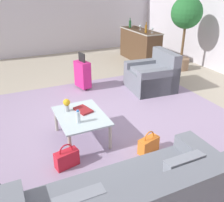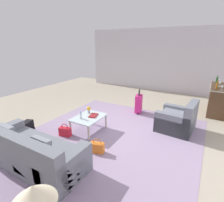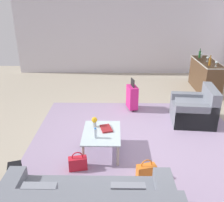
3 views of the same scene
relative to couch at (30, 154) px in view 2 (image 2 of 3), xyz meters
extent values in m
plane|color=#A89E89|center=(-2.19, 0.60, -0.29)|extent=(12.00, 12.00, 0.00)
cube|color=silver|center=(-7.25, 0.60, 1.26)|extent=(0.12, 8.00, 3.10)
cube|color=#9984A3|center=(-1.59, 0.80, -0.29)|extent=(5.20, 4.40, 0.01)
cube|color=slate|center=(-0.09, 0.00, -0.07)|extent=(0.90, 2.26, 0.45)
cube|color=slate|center=(0.25, 0.00, 0.12)|extent=(0.22, 2.26, 0.82)
cube|color=slate|center=(-0.09, -1.01, 0.01)|extent=(0.90, 0.24, 0.61)
cube|color=slate|center=(-0.09, 1.01, 0.01)|extent=(0.90, 0.24, 0.61)
cube|color=gray|center=(0.09, -0.51, 0.34)|extent=(0.12, 0.40, 0.40)
cube|color=gray|center=(0.09, 0.51, 0.34)|extent=(0.17, 0.40, 0.41)
cube|color=slate|center=(-3.09, 2.20, -0.07)|extent=(1.02, 1.02, 0.44)
cube|color=slate|center=(-3.06, 2.57, 0.15)|extent=(0.96, 0.28, 0.88)
cube|color=slate|center=(-2.72, 2.17, 0.01)|extent=(0.28, 0.96, 0.60)
cube|color=slate|center=(-3.46, 2.23, 0.01)|extent=(0.28, 0.96, 0.60)
cube|color=gray|center=(-3.09, 2.15, 0.19)|extent=(0.76, 0.74, 0.08)
cube|color=silver|center=(-1.79, 0.10, 0.13)|extent=(0.93, 0.71, 0.02)
cylinder|color=#ADA899|center=(-2.21, 0.41, -0.09)|extent=(0.05, 0.05, 0.41)
cylinder|color=#ADA899|center=(-1.37, 0.41, -0.09)|extent=(0.05, 0.05, 0.41)
cylinder|color=#ADA899|center=(-2.21, -0.21, -0.09)|extent=(0.05, 0.05, 0.41)
cylinder|color=#ADA899|center=(-1.37, -0.21, -0.09)|extent=(0.05, 0.05, 0.41)
cylinder|color=silver|center=(-1.59, 0.00, 0.23)|extent=(0.06, 0.06, 0.18)
cylinder|color=#2D6BBC|center=(-1.59, 0.00, 0.34)|extent=(0.04, 0.04, 0.02)
cube|color=maroon|center=(-1.91, 0.18, 0.16)|extent=(0.34, 0.27, 0.03)
cylinder|color=#B2B7BC|center=(-2.01, -0.05, 0.19)|extent=(0.07, 0.07, 0.10)
sphere|color=gold|center=(-2.01, -0.05, 0.29)|extent=(0.11, 0.11, 0.11)
cone|color=beige|center=(1.01, 1.60, 0.74)|extent=(0.44, 0.44, 0.19)
cube|color=#513823|center=(-5.29, 3.20, 0.18)|extent=(1.65, 0.53, 0.95)
cube|color=#ADA899|center=(-5.29, 3.20, 0.64)|extent=(1.69, 0.57, 0.03)
cylinder|color=silver|center=(-5.87, 3.19, 0.66)|extent=(0.07, 0.07, 0.01)
cylinder|color=silver|center=(-5.87, 3.19, 0.70)|extent=(0.01, 0.01, 0.08)
sphere|color=silver|center=(-5.87, 3.19, 0.77)|extent=(0.08, 0.08, 0.08)
cylinder|color=silver|center=(-5.29, 3.19, 0.66)|extent=(0.07, 0.07, 0.01)
cylinder|color=silver|center=(-5.29, 3.19, 0.70)|extent=(0.01, 0.01, 0.08)
sphere|color=silver|center=(-5.29, 3.19, 0.77)|extent=(0.08, 0.08, 0.08)
cylinder|color=silver|center=(-4.71, 3.24, 0.66)|extent=(0.07, 0.07, 0.01)
cylinder|color=silver|center=(-4.71, 3.24, 0.70)|extent=(0.01, 0.01, 0.08)
sphere|color=silver|center=(-4.71, 3.24, 0.77)|extent=(0.08, 0.08, 0.08)
cylinder|color=#194C23|center=(-5.77, 3.09, 0.76)|extent=(0.07, 0.07, 0.22)
cylinder|color=#194C23|center=(-5.77, 3.09, 0.91)|extent=(0.03, 0.03, 0.08)
cylinder|color=brown|center=(-4.81, 3.09, 0.76)|extent=(0.07, 0.07, 0.22)
cylinder|color=brown|center=(-4.81, 3.09, 0.91)|extent=(0.03, 0.03, 0.08)
cube|color=#D12375|center=(-3.79, 0.80, 0.06)|extent=(0.44, 0.31, 0.60)
cube|color=black|center=(-3.79, 0.80, 0.46)|extent=(0.24, 0.08, 0.20)
cylinder|color=black|center=(-3.93, 0.77, -0.27)|extent=(0.03, 0.05, 0.05)
cylinder|color=black|center=(-3.65, 0.83, -0.27)|extent=(0.03, 0.05, 0.05)
cube|color=orange|center=(-1.06, 0.88, -0.17)|extent=(0.22, 0.35, 0.24)
torus|color=orange|center=(-1.06, 0.88, -0.03)|extent=(0.07, 0.19, 0.20)
cube|color=red|center=(-1.25, -0.29, -0.17)|extent=(0.20, 0.34, 0.24)
torus|color=red|center=(-1.25, -0.29, -0.03)|extent=(0.06, 0.20, 0.20)
cube|color=black|center=(-0.79, -1.20, -0.09)|extent=(0.35, 0.28, 0.40)
cube|color=black|center=(-0.83, -1.09, -0.17)|extent=(0.22, 0.12, 0.18)
camera|label=1|loc=(1.45, -0.87, 1.99)|focal=40.00mm
camera|label=2|loc=(1.75, 2.88, 2.08)|focal=28.00mm
camera|label=3|loc=(2.32, 0.36, 2.53)|focal=40.00mm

